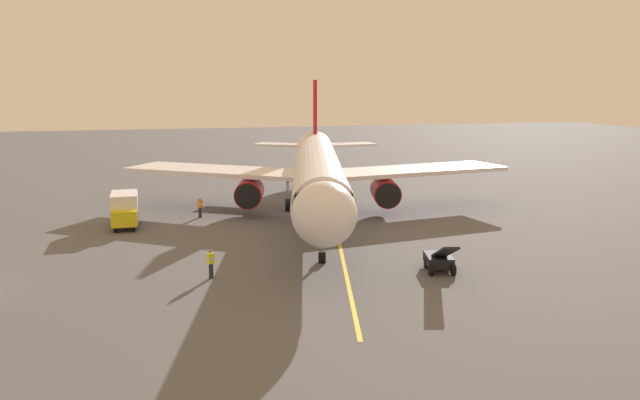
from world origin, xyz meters
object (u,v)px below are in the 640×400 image
object	(u,v)px
airplane	(318,170)
belt_loader_near_nose	(440,260)
ground_crew_marshaller	(211,263)
box_truck_portside	(125,209)
ground_crew_wing_walker	(200,207)

from	to	relation	value
airplane	belt_loader_near_nose	distance (m)	17.52
ground_crew_marshaller	box_truck_portside	bearing A→B (deg)	-70.26
ground_crew_wing_walker	box_truck_portside	bearing A→B (deg)	18.60
belt_loader_near_nose	box_truck_portside	size ratio (longest dim) A/B	1.02
ground_crew_marshaller	ground_crew_wing_walker	bearing A→B (deg)	-91.62
airplane	belt_loader_near_nose	xyz separation A→B (m)	(-3.26, 16.90, -3.29)
airplane	ground_crew_wing_walker	distance (m)	10.39
ground_crew_wing_walker	box_truck_portside	world-z (taller)	box_truck_portside
ground_crew_wing_walker	belt_loader_near_nose	bearing A→B (deg)	123.90
ground_crew_marshaller	belt_loader_near_nose	xyz separation A→B (m)	(-13.39, 2.00, -0.17)
belt_loader_near_nose	box_truck_portside	bearing A→B (deg)	-42.40
ground_crew_wing_walker	belt_loader_near_nose	world-z (taller)	belt_loader_near_nose
belt_loader_near_nose	box_truck_portside	world-z (taller)	box_truck_portside
ground_crew_marshaller	box_truck_portside	xyz separation A→B (m)	(5.46, -15.21, 0.50)
airplane	box_truck_portside	world-z (taller)	airplane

